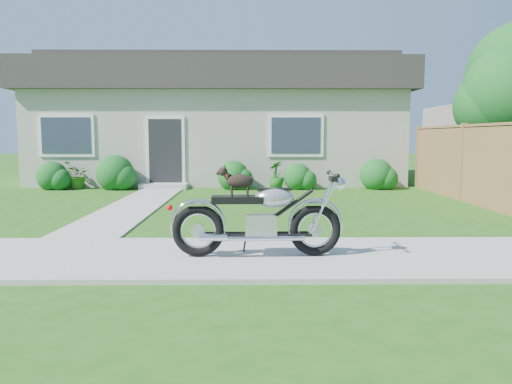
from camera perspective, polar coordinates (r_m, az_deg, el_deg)
ground at (r=6.65m, az=-10.33°, el=-7.41°), size 80.00×80.00×0.00m
sidewalk at (r=6.64m, az=-10.34°, el=-7.24°), size 24.00×2.20×0.04m
walkway at (r=11.76m, az=-13.46°, el=-1.41°), size 1.20×8.00×0.03m
house at (r=18.40m, az=-4.14°, el=8.17°), size 12.60×7.03×4.50m
fence at (r=13.19m, az=22.56°, el=3.14°), size 0.12×6.62×1.90m
shrub_row at (r=14.97m, az=-5.80°, el=1.91°), size 10.63×1.11×1.11m
potted_plant_left at (r=15.83m, az=-19.77°, el=1.82°), size 0.69×0.78×0.84m
potted_plant_right at (r=14.98m, az=2.31°, el=1.96°), size 0.65×0.65×0.84m
motorcycle_with_dog at (r=6.37m, az=0.50°, el=-2.90°), size 2.22×0.60×1.15m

